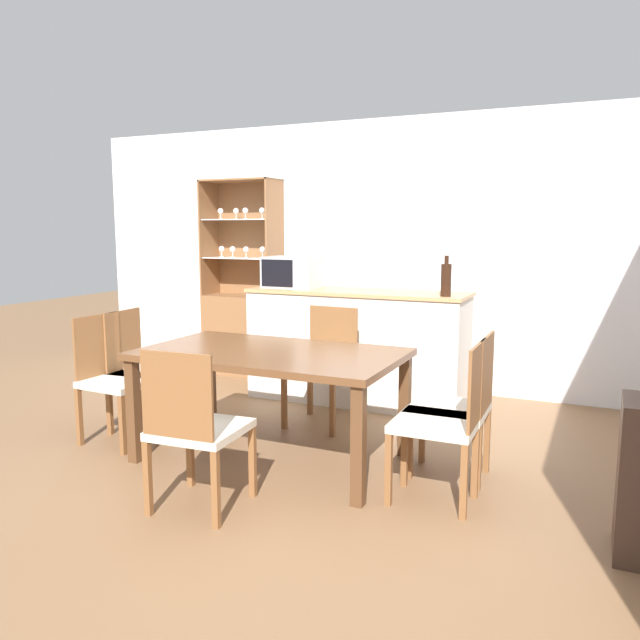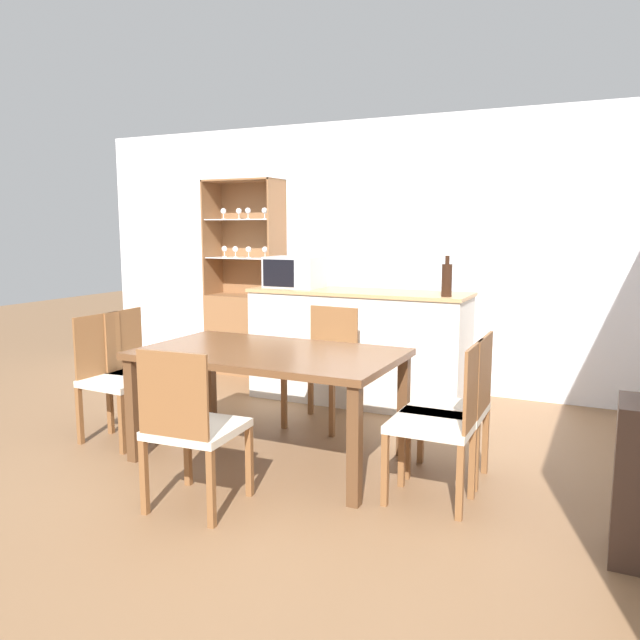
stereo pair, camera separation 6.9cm
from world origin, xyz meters
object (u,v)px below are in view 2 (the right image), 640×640
object	(u,v)px
display_cabinet	(246,319)
dining_chair_side_right_near	(442,421)
dining_chair_side_left_near	(116,377)
dining_chair_head_far	(324,366)
dining_chair_side_right_far	(454,408)
wine_bottle	(447,279)
dining_table	(269,362)
microwave	(295,272)
dining_chair_side_left_far	(143,369)
dining_chair_head_near	(192,427)

from	to	relation	value
display_cabinet	dining_chair_side_right_near	bearing A→B (deg)	-39.46
dining_chair_side_left_near	dining_chair_head_far	bearing A→B (deg)	132.47
dining_chair_side_right_far	dining_chair_side_left_near	bearing A→B (deg)	96.17
display_cabinet	wine_bottle	xyz separation A→B (m)	(2.29, -0.67, 0.55)
dining_table	microwave	bearing A→B (deg)	111.95
display_cabinet	microwave	xyz separation A→B (m)	(0.85, -0.50, 0.55)
wine_bottle	dining_chair_side_left_near	bearing A→B (deg)	-142.93
dining_table	wine_bottle	world-z (taller)	wine_bottle
dining_chair_side_right_near	microwave	world-z (taller)	microwave
display_cabinet	microwave	bearing A→B (deg)	-30.59
dining_chair_head_far	dining_chair_side_left_near	size ratio (longest dim) A/B	1.00
dining_chair_side_left_far	display_cabinet	bearing A→B (deg)	-176.24
dining_chair_head_far	wine_bottle	distance (m)	1.18
display_cabinet	wine_bottle	bearing A→B (deg)	-16.32
dining_chair_side_right_near	dining_chair_side_left_near	size ratio (longest dim) A/B	1.00
dining_chair_side_right_near	dining_chair_side_right_far	bearing A→B (deg)	-0.36
display_cabinet	dining_chair_head_far	size ratio (longest dim) A/B	2.22
dining_chair_head_near	wine_bottle	size ratio (longest dim) A/B	2.81
wine_bottle	microwave	bearing A→B (deg)	173.31
display_cabinet	dining_chair_side_left_near	size ratio (longest dim) A/B	2.22
dining_chair_head_far	wine_bottle	xyz separation A→B (m)	(0.82, 0.54, 0.67)
dining_chair_head_near	dining_chair_side_left_near	size ratio (longest dim) A/B	1.00
dining_chair_side_left_far	dining_chair_side_left_near	distance (m)	0.29
dining_table	dining_chair_side_right_near	xyz separation A→B (m)	(1.19, -0.15, -0.19)
dining_table	wine_bottle	size ratio (longest dim) A/B	5.23
dining_chair_side_right_near	dining_chair_head_near	bearing A→B (deg)	119.79
dining_table	dining_chair_side_left_far	distance (m)	1.22
dining_chair_side_right_near	dining_chair_side_left_far	size ratio (longest dim) A/B	1.00
dining_chair_head_far	microwave	bearing A→B (deg)	-45.41
dining_chair_side_left_near	microwave	size ratio (longest dim) A/B	1.87
dining_table	dining_chair_head_near	xyz separation A→B (m)	(0.00, -0.84, -0.19)
dining_chair_side_right_far	dining_table	bearing A→B (deg)	96.25
display_cabinet	dining_chair_side_right_far	bearing A→B (deg)	-35.47
dining_chair_side_right_far	microwave	xyz separation A→B (m)	(-1.82, 1.40, 0.67)
display_cabinet	dining_chair_head_near	xyz separation A→B (m)	(1.48, -2.89, -0.12)
dining_table	dining_chair_side_left_near	bearing A→B (deg)	-173.08
dining_chair_side_left_far	wine_bottle	xyz separation A→B (m)	(2.01, 1.23, 0.67)
dining_chair_head_near	dining_chair_side_left_near	distance (m)	1.38
dining_chair_side_right_near	dining_chair_side_left_near	world-z (taller)	same
dining_table	dining_chair_head_far	distance (m)	0.86
dining_chair_head_far	display_cabinet	bearing A→B (deg)	-36.25
dining_chair_head_far	dining_chair_head_near	distance (m)	1.68
display_cabinet	dining_chair_side_left_far	bearing A→B (deg)	-81.68
dining_chair_head_far	dining_chair_side_right_far	xyz separation A→B (m)	(1.19, -0.69, 0.00)
dining_chair_side_right_far	dining_chair_side_left_far	bearing A→B (deg)	89.29
dining_chair_head_near	dining_chair_side_left_near	bearing A→B (deg)	145.96
dining_table	wine_bottle	distance (m)	1.67
dining_chair_head_far	dining_chair_side_left_far	distance (m)	1.38
dining_chair_side_left_far	microwave	bearing A→B (deg)	153.29
dining_chair_side_right_near	display_cabinet	bearing A→B (deg)	50.17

